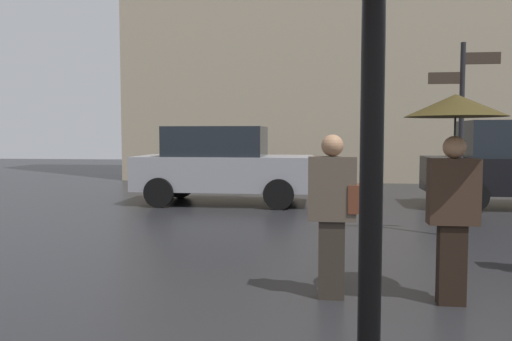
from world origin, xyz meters
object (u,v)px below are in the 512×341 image
Objects in this scene: pedestrian_with_umbrella at (455,143)px; street_signpost at (462,120)px; pedestrian_with_bag at (333,206)px; parked_car_right at (223,164)px.

street_signpost is (0.95, 3.43, 0.30)m from pedestrian_with_umbrella.
parked_car_right reaches higher than pedestrian_with_bag.
pedestrian_with_bag is 7.40m from parked_car_right.
pedestrian_with_umbrella is 1.23× the size of pedestrian_with_bag.
pedestrian_with_umbrella is 1.30m from pedestrian_with_bag.
parked_car_right is (-2.44, 6.98, 0.01)m from pedestrian_with_bag.
street_signpost is at bearing 44.08° from pedestrian_with_bag.
pedestrian_with_umbrella reaches higher than pedestrian_with_bag.
pedestrian_with_umbrella is at bearing -16.89° from pedestrian_with_bag.
parked_car_right is at bearing 94.89° from pedestrian_with_bag.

